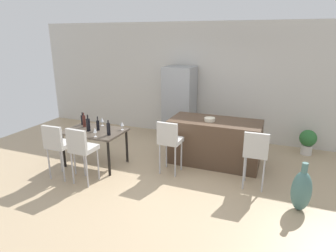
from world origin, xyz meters
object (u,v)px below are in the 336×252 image
object	(u,v)px
bar_chair_middle	(256,151)
fruit_bowl	(210,119)
dining_chair_near	(57,143)
wine_glass_corner	(122,124)
refrigerator	(180,103)
floor_vase	(301,190)
dining_table	(95,134)
wine_bottle_right	(109,129)
wine_bottle_far	(83,120)
wine_bottle_near	(84,121)
wine_glass_end	(95,130)
wine_glass_left	(102,120)
dining_chair_far	(81,147)
wine_bottle_inner	(88,125)
bar_chair_left	(169,139)
potted_plant	(308,140)
kitchen_island	(214,142)
wine_bottle_middle	(98,125)

from	to	relation	value
bar_chair_middle	fruit_bowl	size ratio (longest dim) A/B	4.89
dining_chair_near	wine_glass_corner	world-z (taller)	dining_chair_near
refrigerator	floor_vase	world-z (taller)	refrigerator
dining_table	refrigerator	world-z (taller)	refrigerator
dining_table	wine_bottle_right	world-z (taller)	wine_bottle_right
wine_bottle_far	dining_chair_near	bearing A→B (deg)	-78.65
wine_bottle_near	wine_glass_end	distance (m)	0.72
wine_bottle_right	wine_glass_left	distance (m)	0.67
wine_glass_end	dining_table	bearing A→B (deg)	128.09
dining_chair_far	wine_glass_corner	size ratio (longest dim) A/B	6.03
wine_bottle_inner	floor_vase	world-z (taller)	wine_bottle_inner
bar_chair_left	wine_bottle_right	bearing A→B (deg)	-163.99
wine_glass_corner	fruit_bowl	size ratio (longest dim) A/B	0.81
wine_bottle_inner	wine_bottle_near	size ratio (longest dim) A/B	1.10
potted_plant	wine_bottle_far	bearing A→B (deg)	-156.88
bar_chair_left	floor_vase	distance (m)	2.38
kitchen_island	wine_bottle_right	size ratio (longest dim) A/B	6.13
dining_table	wine_bottle_far	distance (m)	0.56
wine_bottle_near	wine_glass_left	world-z (taller)	wine_bottle_near
dining_chair_far	wine_bottle_near	world-z (taller)	dining_chair_far
wine_glass_end	refrigerator	world-z (taller)	refrigerator
wine_bottle_far	potted_plant	size ratio (longest dim) A/B	0.47
wine_glass_corner	wine_bottle_middle	bearing A→B (deg)	-155.28
bar_chair_left	wine_bottle_middle	xyz separation A→B (m)	(-1.49, -0.14, 0.15)
dining_table	wine_bottle_far	xyz separation A→B (m)	(-0.47, 0.26, 0.18)
wine_bottle_near	refrigerator	size ratio (longest dim) A/B	0.16
refrigerator	bar_chair_middle	bearing A→B (deg)	-44.04
wine_bottle_near	wine_glass_end	world-z (taller)	wine_bottle_near
wine_bottle_inner	wine_glass_end	xyz separation A→B (m)	(0.33, -0.24, -0.01)
dining_table	bar_chair_middle	bearing A→B (deg)	3.34
wine_bottle_middle	fruit_bowl	bearing A→B (deg)	22.67
wine_bottle_far	wine_glass_corner	xyz separation A→B (m)	(0.97, -0.01, 0.02)
wine_bottle_middle	wine_glass_end	xyz separation A→B (m)	(0.18, -0.35, 0.02)
wine_bottle_middle	kitchen_island	bearing A→B (deg)	23.74
wine_bottle_middle	potted_plant	bearing A→B (deg)	28.26
bar_chair_middle	potted_plant	world-z (taller)	bar_chair_middle
wine_bottle_middle	wine_bottle_near	world-z (taller)	wine_bottle_near
dining_chair_far	wine_glass_left	xyz separation A→B (m)	(-0.30, 1.10, 0.17)
kitchen_island	dining_chair_near	xyz separation A→B (m)	(-2.50, -1.76, 0.24)
bar_chair_middle	refrigerator	size ratio (longest dim) A/B	0.57
bar_chair_middle	wine_bottle_inner	xyz separation A→B (m)	(-3.21, -0.25, 0.17)
wine_bottle_far	refrigerator	size ratio (longest dim) A/B	0.15
bar_chair_middle	wine_glass_end	distance (m)	2.93
dining_chair_near	wine_bottle_near	bearing A→B (deg)	94.44
bar_chair_middle	potted_plant	size ratio (longest dim) A/B	1.84
bar_chair_left	bar_chair_middle	distance (m)	1.57
fruit_bowl	floor_vase	xyz separation A→B (m)	(1.73, -1.15, -0.62)
dining_table	dining_chair_far	distance (m)	0.81
dining_chair_near	potted_plant	distance (m)	5.27
fruit_bowl	floor_vase	world-z (taller)	fruit_bowl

